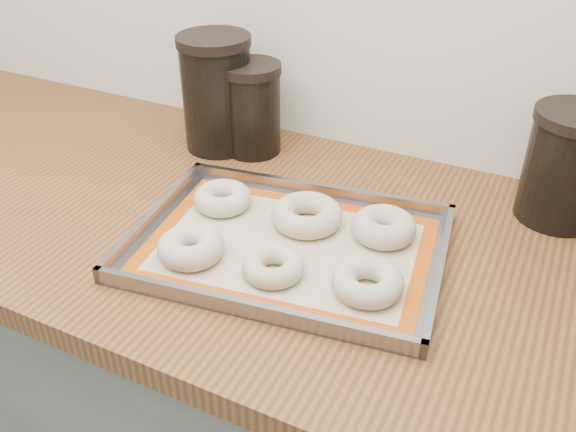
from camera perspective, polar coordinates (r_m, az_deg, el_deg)
The scene contains 13 objects.
cabinet at distance 1.30m, azimuth -0.83°, elevation -18.21°, with size 3.00×0.65×0.86m, color slate.
countertop at distance 0.99m, azimuth -1.04°, elevation -1.70°, with size 3.06×0.68×0.04m, color brown.
baking_tray at distance 0.92m, azimuth 0.00°, elevation -2.77°, with size 0.50×0.39×0.03m.
baking_mat at distance 0.92m, azimuth 0.00°, elevation -2.87°, with size 0.46×0.34×0.00m.
bagel_front_left at distance 0.90m, azimuth -9.06°, elevation -2.87°, with size 0.10×0.10×0.04m, color #C4B198.
bagel_front_mid at distance 0.86m, azimuth -1.40°, elevation -4.71°, with size 0.09×0.09×0.03m, color #C4B198.
bagel_front_right at distance 0.84m, azimuth 7.46°, elevation -6.14°, with size 0.10×0.10×0.03m, color #C4B198.
bagel_back_left at distance 1.01m, azimuth -6.15°, elevation 1.68°, with size 0.10×0.10×0.03m, color #C4B198.
bagel_back_mid at distance 0.96m, azimuth 1.78°, elevation 0.10°, with size 0.11×0.11×0.04m, color #C4B198.
bagel_back_right at distance 0.94m, azimuth 8.94°, elevation -1.02°, with size 0.10×0.10×0.04m, color #C4B198.
canister_left at distance 1.19m, azimuth -6.67°, elevation 11.38°, with size 0.14×0.14×0.22m.
canister_mid at distance 1.17m, azimuth -3.39°, elevation 10.03°, with size 0.11×0.11×0.17m.
canister_right at distance 1.05m, azimuth 24.72°, elevation 4.27°, with size 0.14×0.14×0.18m.
Camera 1 is at (0.38, 0.95, 1.44)m, focal length 38.00 mm.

